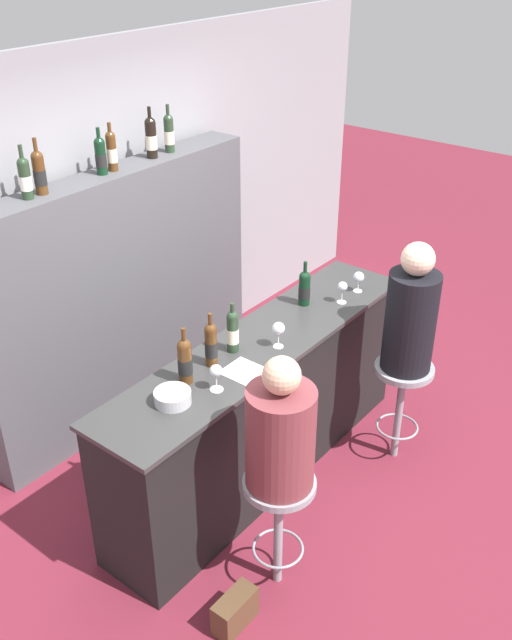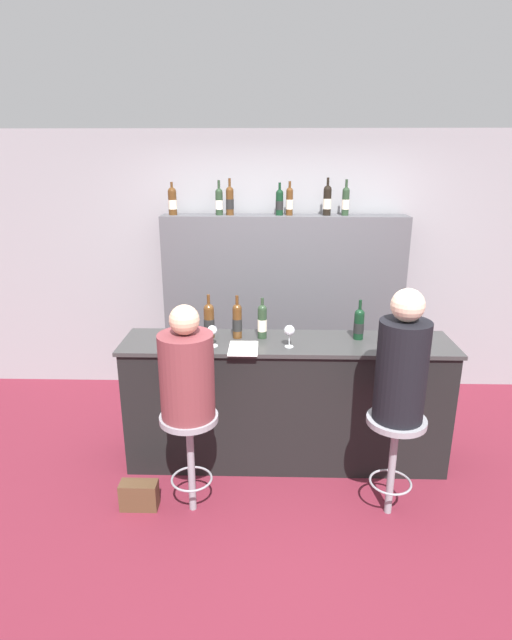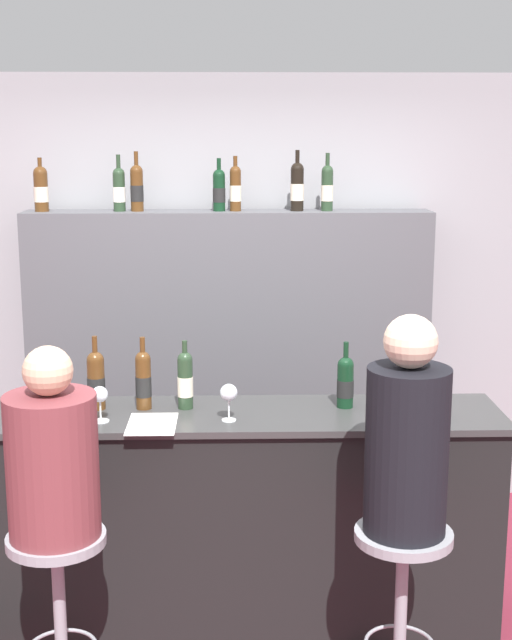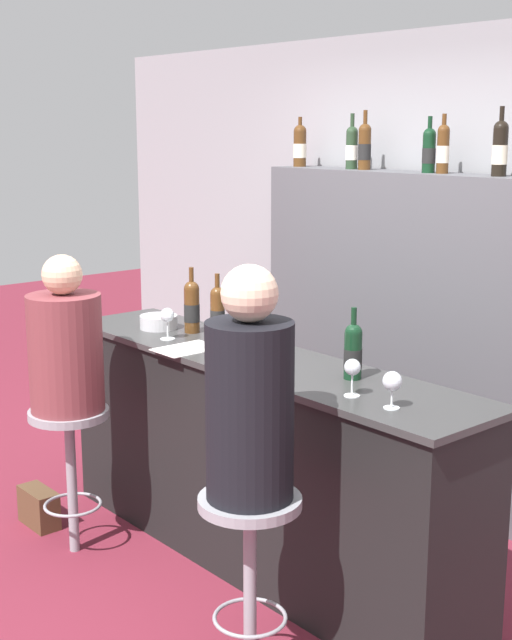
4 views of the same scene
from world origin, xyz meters
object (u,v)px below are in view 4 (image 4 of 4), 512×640
Objects in this scene: wine_bottle_backbar_1 at (352,147)px; bar_stool_left at (70,441)px; wine_bottle_counter_1 at (218,313)px; metal_bowl at (159,322)px; wine_bottle_backbar_3 at (429,150)px; wine_bottle_backbar_4 at (443,148)px; guest_seated_right at (250,398)px; handbag at (39,507)px; wine_glass_0 at (167,317)px; wine_glass_2 at (352,369)px; wine_bottle_counter_2 at (242,319)px; wine_bottle_counter_3 at (353,351)px; wine_bottle_counter_0 at (192,306)px; wine_glass_1 at (239,335)px; wine_glass_3 at (392,382)px; wine_bottle_backbar_5 at (500,148)px; wine_bottle_backbar_0 at (300,145)px; guest_seated_left at (65,346)px; wine_bottle_backbar_2 at (365,146)px; bar_stool_right at (250,537)px.

bar_stool_left is (-0.04, -1.89, -1.37)m from wine_bottle_backbar_1.
metal_bowl is at bearing -168.75° from wine_bottle_counter_1.
wine_bottle_backbar_4 is at bearing -0.00° from wine_bottle_backbar_3.
guest_seated_right reaches higher than handbag.
wine_bottle_backbar_4 is at bearing -0.00° from wine_bottle_backbar_1.
wine_glass_0 is 1.05× the size of wine_glass_2.
wine_glass_2 is at bearing -4.01° from metal_bowl.
wine_bottle_counter_2 is at bearing 56.01° from bar_stool_left.
wine_bottle_counter_2 reaches higher than metal_bowl.
wine_bottle_counter_3 is at bearing -45.72° from wine_bottle_backbar_1.
wine_bottle_counter_0 is 2.14× the size of wine_glass_0.
wine_glass_0 is at bearing 180.00° from wine_glass_1.
wine_glass_3 is (1.30, -0.18, -0.04)m from wine_bottle_counter_1.
wine_bottle_counter_2 is at bearing 0.00° from wine_bottle_counter_0.
wine_bottle_backbar_5 reaches higher than wine_bottle_backbar_1.
metal_bowl is 1.60m from guest_seated_right.
wine_bottle_backbar_1 is 1.60m from wine_glass_0.
wine_bottle_counter_1 is 1.28m from guest_seated_right.
wine_bottle_counter_0 is 1.34m from handbag.
wine_bottle_backbar_0 is 1.16× the size of handbag.
wine_glass_1 is at bearing -25.36° from wine_bottle_counter_1.
guest_seated_right is at bearing -22.67° from metal_bowl.
wine_bottle_counter_0 is 0.39× the size of guest_seated_right.
wine_glass_1 is at bearing 26.16° from handbag.
wine_glass_3 is at bearing -57.46° from wine_bottle_backbar_4.
guest_seated_left is (-0.11, -0.51, -0.09)m from wine_glass_0.
wine_bottle_counter_2 reaches higher than wine_glass_0.
wine_bottle_backbar_2 is at bearing 85.59° from guest_seated_left.
guest_seated_right reaches higher than guest_seated_left.
wine_bottle_backbar_1 is at bearing 0.00° from wine_bottle_backbar_0.
wine_glass_2 is (1.09, -0.18, -0.03)m from wine_bottle_counter_1.
bar_stool_left is 1.00× the size of bar_stool_right.
wine_bottle_backbar_2 is 1.13× the size of wine_bottle_backbar_3.
handbag is at bearing -133.27° from wine_glass_0.
wine_bottle_counter_3 is 0.90× the size of wine_bottle_backbar_5.
wine_bottle_backbar_4 is 2.14× the size of wine_glass_3.
wine_bottle_counter_0 is 0.91m from bar_stool_left.
wine_bottle_counter_2 is at bearing 180.00° from wine_bottle_counter_3.
wine_bottle_counter_2 is 1.52m from handbag.
wine_glass_1 is at bearing -7.54° from metal_bowl.
wine_glass_0 reaches higher than handbag.
wine_bottle_counter_0 is 1.43m from wine_bottle_backbar_2.
wine_glass_1 is 1.02m from bar_stool_left.
wine_bottle_backbar_2 is 2.11× the size of wine_glass_0.
wine_bottle_counter_2 is at bearing -116.27° from wine_bottle_backbar_5.
guest_seated_right reaches higher than wine_glass_1.
wine_bottle_counter_3 is 2.15m from wine_bottle_backbar_0.
wine_bottle_backbar_1 is 0.93× the size of wine_bottle_backbar_5.
wine_glass_3 is (1.47, 0.00, -0.01)m from wine_glass_0.
bar_stool_right is 0.85× the size of guest_seated_right.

